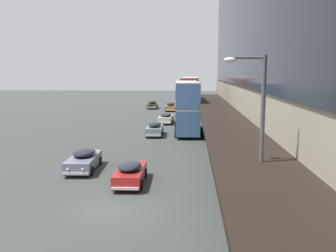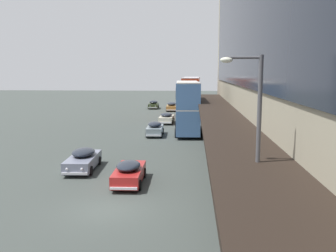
% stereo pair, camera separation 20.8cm
% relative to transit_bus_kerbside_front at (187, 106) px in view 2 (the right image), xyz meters
% --- Properties ---
extents(ground, '(240.00, 240.00, 0.00)m').
position_rel_transit_bus_kerbside_front_xyz_m(ground, '(-3.62, -24.33, -3.17)').
color(ground, '#3A403D').
extents(sidewalk_kerb, '(10.00, 180.00, 0.15)m').
position_rel_transit_bus_kerbside_front_xyz_m(sidewalk_kerb, '(7.38, -24.33, -3.10)').
color(sidewalk_kerb, '#A3AD9A').
rests_on(sidewalk_kerb, ground).
extents(transit_bus_kerbside_front, '(3.01, 9.69, 5.87)m').
position_rel_transit_bus_kerbside_front_xyz_m(transit_bus_kerbside_front, '(0.00, 0.00, 0.00)').
color(transit_bus_kerbside_front, '#41679B').
rests_on(transit_bus_kerbside_front, ground).
extents(transit_bus_kerbside_rear, '(3.02, 9.22, 6.11)m').
position_rel_transit_bus_kerbside_front_xyz_m(transit_bus_kerbside_rear, '(0.33, 16.34, 0.12)').
color(transit_bus_kerbside_rear, '#B3361C').
rests_on(transit_bus_kerbside_rear, ground).
extents(sedan_trailing_mid, '(2.02, 5.02, 1.59)m').
position_rel_transit_bus_kerbside_front_xyz_m(sedan_trailing_mid, '(-3.14, 24.66, -2.39)').
color(sedan_trailing_mid, olive).
rests_on(sedan_trailing_mid, ground).
extents(sedan_far_back, '(1.88, 4.50, 1.58)m').
position_rel_transit_bus_kerbside_front_xyz_m(sedan_far_back, '(-3.51, -1.88, -2.40)').
color(sedan_far_back, gray).
rests_on(sedan_far_back, ground).
extents(sedan_second_near, '(2.05, 4.34, 1.55)m').
position_rel_transit_bus_kerbside_front_xyz_m(sedan_second_near, '(-6.85, 28.47, -2.41)').
color(sedan_second_near, '#28331A').
rests_on(sedan_second_near, ground).
extents(sedan_oncoming_rear, '(2.03, 4.46, 1.47)m').
position_rel_transit_bus_kerbside_front_xyz_m(sedan_oncoming_rear, '(-2.93, 7.99, -2.44)').
color(sedan_oncoming_rear, beige).
rests_on(sedan_oncoming_rear, ground).
extents(sedan_oncoming_front, '(2.11, 4.93, 1.50)m').
position_rel_transit_bus_kerbside_front_xyz_m(sedan_oncoming_front, '(-7.19, -16.58, -2.42)').
color(sedan_oncoming_front, slate).
rests_on(sedan_oncoming_front, ground).
extents(sedan_second_mid, '(1.87, 4.55, 1.46)m').
position_rel_transit_bus_kerbside_front_xyz_m(sedan_second_mid, '(-3.33, -19.76, -2.44)').
color(sedan_second_mid, '#A82120').
rests_on(sedan_second_mid, ground).
extents(pedestrian_at_kerb, '(0.43, 0.52, 1.86)m').
position_rel_transit_bus_kerbside_front_xyz_m(pedestrian_at_kerb, '(3.49, -16.81, -1.99)').
color(pedestrian_at_kerb, '#322417').
rests_on(pedestrian_at_kerb, sidewalk_kerb).
extents(street_lamp, '(1.50, 0.28, 7.40)m').
position_rel_transit_bus_kerbside_front_xyz_m(street_lamp, '(2.81, -28.95, 1.25)').
color(street_lamp, '#4C4C51').
rests_on(street_lamp, sidewalk_kerb).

